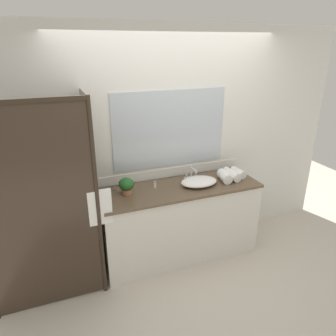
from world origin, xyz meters
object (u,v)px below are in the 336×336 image
object	(u,v)px
sink_basin	(199,182)
rolled_towel_middle	(232,175)
rolled_towel_near_edge	(238,173)
potted_plant	(126,185)
amenity_bottle_conditioner	(109,194)
amenity_bottle_body_wash	(155,185)
faucet	(192,175)
rolled_towel_far_edge	(224,176)

from	to	relation	value
sink_basin	rolled_towel_middle	bearing A→B (deg)	2.38
rolled_towel_near_edge	rolled_towel_middle	distance (m)	0.11
sink_basin	rolled_towel_near_edge	xyz separation A→B (m)	(0.54, 0.05, 0.01)
potted_plant	amenity_bottle_conditioner	world-z (taller)	potted_plant
sink_basin	rolled_towel_middle	size ratio (longest dim) A/B	1.64
amenity_bottle_body_wash	amenity_bottle_conditioner	size ratio (longest dim) A/B	0.80
amenity_bottle_body_wash	amenity_bottle_conditioner	world-z (taller)	amenity_bottle_conditioner
amenity_bottle_conditioner	rolled_towel_middle	size ratio (longest dim) A/B	0.39
faucet	potted_plant	bearing A→B (deg)	-172.25
sink_basin	faucet	world-z (taller)	faucet
sink_basin	amenity_bottle_body_wash	bearing A→B (deg)	167.87
potted_plant	rolled_towel_near_edge	distance (m)	1.36
potted_plant	amenity_bottle_body_wash	bearing A→B (deg)	4.45
rolled_towel_far_edge	amenity_bottle_body_wash	bearing A→B (deg)	172.25
rolled_towel_middle	rolled_towel_far_edge	bearing A→B (deg)	-167.78
potted_plant	rolled_towel_middle	size ratio (longest dim) A/B	0.70
sink_basin	rolled_towel_far_edge	xyz separation A→B (m)	(0.32, -0.01, 0.02)
rolled_towel_near_edge	potted_plant	bearing A→B (deg)	178.74
faucet	rolled_towel_middle	size ratio (longest dim) A/B	0.67
sink_basin	potted_plant	xyz separation A→B (m)	(-0.81, 0.08, 0.06)
sink_basin	amenity_bottle_conditioner	distance (m)	1.00
amenity_bottle_body_wash	sink_basin	bearing A→B (deg)	-12.13
amenity_bottle_body_wash	amenity_bottle_conditioner	bearing A→B (deg)	-171.80
amenity_bottle_conditioner	potted_plant	bearing A→B (deg)	14.36
amenity_bottle_conditioner	rolled_towel_near_edge	world-z (taller)	amenity_bottle_conditioner
rolled_towel_middle	amenity_bottle_conditioner	bearing A→B (deg)	179.51
sink_basin	rolled_towel_far_edge	bearing A→B (deg)	-1.01
amenity_bottle_body_wash	rolled_towel_near_edge	xyz separation A→B (m)	(1.03, -0.05, 0.01)
rolled_towel_middle	rolled_towel_near_edge	bearing A→B (deg)	16.10
rolled_towel_far_edge	faucet	bearing A→B (deg)	148.91
faucet	amenity_bottle_conditioner	world-z (taller)	faucet
rolled_towel_far_edge	sink_basin	bearing A→B (deg)	178.99
amenity_bottle_body_wash	rolled_towel_far_edge	world-z (taller)	rolled_towel_far_edge
rolled_towel_near_edge	rolled_towel_middle	xyz separation A→B (m)	(-0.11, -0.03, 0.01)
sink_basin	amenity_bottle_body_wash	world-z (taller)	sink_basin
rolled_towel_middle	rolled_towel_far_edge	size ratio (longest dim) A/B	1.14
sink_basin	rolled_towel_far_edge	distance (m)	0.32
amenity_bottle_body_wash	rolled_towel_near_edge	distance (m)	1.03
sink_basin	amenity_bottle_conditioner	xyz separation A→B (m)	(-1.00, 0.03, 0.01)
sink_basin	rolled_towel_near_edge	world-z (taller)	rolled_towel_near_edge
sink_basin	amenity_bottle_conditioner	bearing A→B (deg)	178.27
amenity_bottle_conditioner	rolled_towel_near_edge	bearing A→B (deg)	0.72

